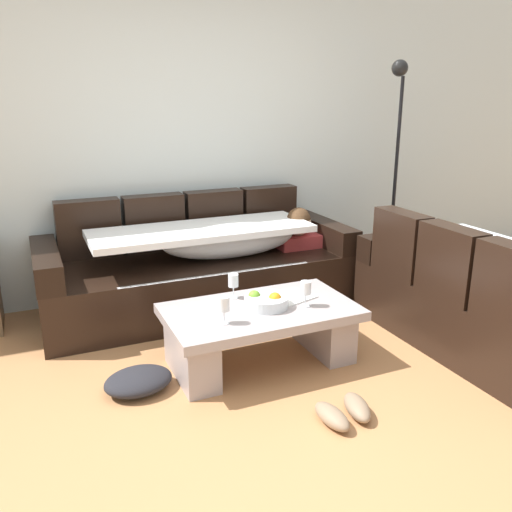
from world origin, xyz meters
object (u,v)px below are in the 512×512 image
at_px(fruit_bowl, 266,301).
at_px(wine_glass_near_left, 224,305).
at_px(couch_along_wall, 204,267).
at_px(floor_lamp, 395,158).
at_px(pair_of_shoes, 345,412).
at_px(wine_glass_near_right, 306,289).
at_px(couch_near_window, 487,301).
at_px(coffee_table, 260,328).
at_px(wine_glass_far_back, 233,281).
at_px(crumpled_garment, 138,381).
at_px(open_magazine, 292,297).

relative_size(fruit_bowl, wine_glass_near_left, 1.69).
distance_m(couch_along_wall, floor_lamp, 2.02).
height_order(couch_along_wall, floor_lamp, floor_lamp).
bearing_deg(wine_glass_near_left, couch_along_wall, 77.29).
height_order(couch_along_wall, pair_of_shoes, couch_along_wall).
bearing_deg(floor_lamp, wine_glass_near_right, -142.45).
distance_m(couch_along_wall, couch_near_window, 2.12).
bearing_deg(coffee_table, wine_glass_far_back, 112.87).
xyz_separation_m(wine_glass_near_right, pair_of_shoes, (-0.12, -0.67, -0.45)).
relative_size(couch_along_wall, couch_near_window, 1.34).
xyz_separation_m(couch_along_wall, crumpled_garment, (-0.77, -1.10, -0.27)).
relative_size(wine_glass_near_left, wine_glass_far_back, 1.00).
relative_size(couch_along_wall, fruit_bowl, 8.72).
xyz_separation_m(coffee_table, wine_glass_near_right, (0.27, -0.09, 0.26)).
bearing_deg(wine_glass_far_back, wine_glass_near_left, -119.12).
bearing_deg(wine_glass_far_back, fruit_bowl, -59.14).
bearing_deg(wine_glass_near_right, couch_along_wall, 104.05).
relative_size(wine_glass_far_back, open_magazine, 0.59).
height_order(wine_glass_far_back, crumpled_garment, wine_glass_far_back).
relative_size(couch_near_window, floor_lamp, 0.93).
bearing_deg(wine_glass_near_left, pair_of_shoes, -54.74).
relative_size(coffee_table, crumpled_garment, 3.00).
bearing_deg(wine_glass_near_right, coffee_table, 161.18).
height_order(coffee_table, crumpled_garment, coffee_table).
bearing_deg(couch_near_window, fruit_bowl, 74.24).
distance_m(couch_near_window, fruit_bowl, 1.51).
xyz_separation_m(couch_along_wall, open_magazine, (0.28, -1.00, 0.06)).
bearing_deg(open_magazine, floor_lamp, 16.72).
distance_m(wine_glass_near_left, floor_lamp, 2.54).
xyz_separation_m(coffee_table, wine_glass_near_left, (-0.29, -0.13, 0.26)).
distance_m(couch_along_wall, crumpled_garment, 1.37).
height_order(coffee_table, wine_glass_near_right, wine_glass_near_right).
xyz_separation_m(floor_lamp, crumpled_garment, (-2.63, -1.14, -1.06)).
height_order(fruit_bowl, wine_glass_near_right, wine_glass_near_right).
relative_size(floor_lamp, crumpled_garment, 4.88).
relative_size(fruit_bowl, wine_glass_far_back, 1.69).
relative_size(pair_of_shoes, crumpled_garment, 0.82).
bearing_deg(open_magazine, wine_glass_near_right, -102.85).
distance_m(couch_near_window, floor_lamp, 1.75).
bearing_deg(couch_along_wall, wine_glass_near_left, -102.71).
bearing_deg(wine_glass_near_left, fruit_bowl, 21.91).
relative_size(wine_glass_far_back, floor_lamp, 0.09).
xyz_separation_m(fruit_bowl, open_magazine, (0.22, 0.07, -0.03)).
distance_m(pair_of_shoes, crumpled_garment, 1.20).
distance_m(wine_glass_near_left, wine_glass_near_right, 0.56).
xyz_separation_m(wine_glass_near_left, open_magazine, (0.55, 0.20, -0.11)).
distance_m(couch_near_window, coffee_table, 1.55).
bearing_deg(wine_glass_near_left, open_magazine, 20.00).
relative_size(couch_near_window, open_magazine, 6.49).
bearing_deg(wine_glass_near_right, couch_near_window, -14.57).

